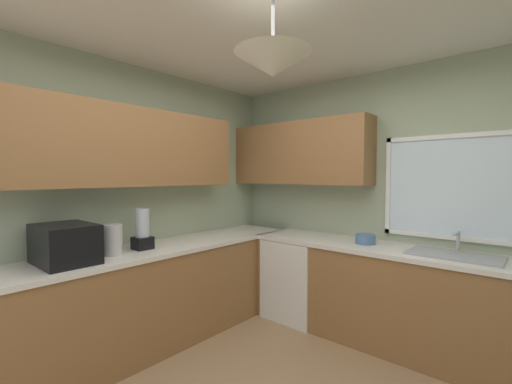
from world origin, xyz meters
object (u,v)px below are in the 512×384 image
object	(u,v)px
dishwasher	(298,278)
sink_assembly	(454,255)
blender_appliance	(142,231)
bowl	(365,239)
microwave	(65,244)
kettle	(113,240)

from	to	relation	value
dishwasher	sink_assembly	world-z (taller)	sink_assembly
dishwasher	blender_appliance	world-z (taller)	blender_appliance
dishwasher	bowl	world-z (taller)	bowl
blender_appliance	bowl	bearing A→B (deg)	47.24
dishwasher	microwave	size ratio (longest dim) A/B	1.77
sink_assembly	bowl	world-z (taller)	sink_assembly
microwave	sink_assembly	size ratio (longest dim) A/B	0.71
dishwasher	sink_assembly	distance (m)	1.56
bowl	blender_appliance	xyz separation A→B (m)	(-1.40, -1.52, 0.12)
sink_assembly	blender_appliance	bearing A→B (deg)	-144.63
dishwasher	kettle	bearing A→B (deg)	-109.97
sink_assembly	bowl	distance (m)	0.74
dishwasher	sink_assembly	size ratio (longest dim) A/B	1.26
microwave	blender_appliance	bearing A→B (deg)	90.00
sink_assembly	blender_appliance	distance (m)	2.63
bowl	blender_appliance	size ratio (longest dim) A/B	0.51
blender_appliance	microwave	bearing A→B (deg)	-90.00
bowl	dishwasher	bearing A→B (deg)	-177.68
microwave	bowl	size ratio (longest dim) A/B	2.60
sink_assembly	blender_appliance	world-z (taller)	blender_appliance
dishwasher	sink_assembly	xyz separation A→B (m)	(1.48, 0.04, 0.48)
sink_assembly	dishwasher	bearing A→B (deg)	-178.62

